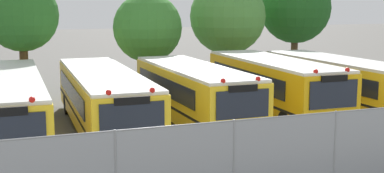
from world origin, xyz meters
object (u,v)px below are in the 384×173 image
tree_4 (297,7)px  traffic_cone (253,166)px  school_bus_1 (104,98)px  tree_1 (22,16)px  tree_3 (227,16)px  tree_2 (149,27)px  school_bus_3 (273,85)px  school_bus_0 (8,105)px  school_bus_4 (343,83)px  school_bus_2 (194,93)px

tree_4 → traffic_cone: tree_4 is taller
school_bus_1 → tree_4: size_ratio=1.59×
tree_1 → tree_3: tree_3 is taller
tree_2 → tree_4: size_ratio=0.80×
school_bus_3 → tree_2: (-3.56, 7.50, 2.33)m
school_bus_3 → school_bus_0: bearing=1.9°
school_bus_4 → tree_2: (-7.16, 7.64, 2.40)m
tree_2 → school_bus_0: bearing=-134.9°
school_bus_0 → school_bus_1: school_bus_0 is taller
tree_2 → tree_4: bearing=10.4°
tree_2 → traffic_cone: tree_2 is taller
tree_2 → tree_3: size_ratio=0.86×
school_bus_3 → tree_1: (-10.21, 6.81, 2.98)m
school_bus_4 → school_bus_2: bearing=-1.0°
tree_4 → school_bus_2: bearing=-138.2°
school_bus_0 → school_bus_2: bearing=-179.0°
school_bus_0 → school_bus_4: school_bus_4 is taller
traffic_cone → school_bus_2: bearing=84.1°
school_bus_1 → school_bus_4: 11.15m
tree_3 → tree_4: size_ratio=0.93×
school_bus_2 → tree_1: 9.93m
school_bus_3 → school_bus_2: bearing=3.7°
school_bus_3 → tree_2: 8.62m
school_bus_0 → school_bus_3: bearing=-178.0°
traffic_cone → school_bus_3: bearing=57.2°
school_bus_3 → traffic_cone: school_bus_3 is taller
tree_3 → school_bus_1: bearing=-138.3°
school_bus_1 → tree_3: 12.36m
school_bus_0 → tree_4: tree_4 is taller
school_bus_2 → school_bus_1: bearing=-7.1°
traffic_cone → school_bus_4: bearing=40.4°
school_bus_2 → school_bus_3: 3.84m
school_bus_1 → tree_2: size_ratio=1.97×
school_bus_4 → traffic_cone: 10.76m
school_bus_0 → tree_1: 7.66m
school_bus_2 → school_bus_4: size_ratio=0.88×
tree_1 → tree_2: size_ratio=1.12×
school_bus_4 → tree_1: 15.75m
school_bus_1 → school_bus_3: bearing=179.8°
school_bus_1 → tree_1: size_ratio=1.76×
school_bus_1 → school_bus_2: school_bus_2 is taller
school_bus_2 → tree_4: size_ratio=1.34×
school_bus_1 → school_bus_3: (7.54, -0.25, 0.11)m
school_bus_1 → traffic_cone: school_bus_1 is taller
tree_2 → tree_4: 10.64m
tree_2 → tree_4: tree_4 is taller
tree_2 → school_bus_3: bearing=-64.6°
tree_3 → traffic_cone: size_ratio=9.42×
tree_2 → school_bus_2: bearing=-92.1°
school_bus_3 → school_bus_4: school_bus_3 is taller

